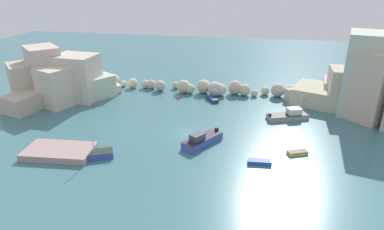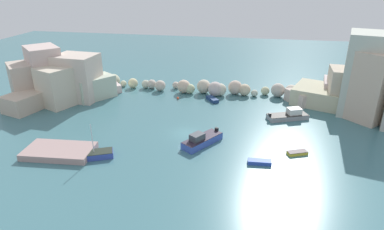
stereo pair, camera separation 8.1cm
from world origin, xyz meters
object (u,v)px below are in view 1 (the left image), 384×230
at_px(stone_dock, 59,151).
at_px(moored_boat_1, 289,115).
at_px(moored_boat_5, 202,140).
at_px(moored_boat_0, 94,155).
at_px(channel_buoy, 178,98).
at_px(moored_boat_2, 260,162).
at_px(moored_boat_3, 212,99).
at_px(moored_boat_4, 297,153).

bearing_deg(stone_dock, moored_boat_1, 29.94).
bearing_deg(moored_boat_5, moored_boat_0, -30.98).
bearing_deg(channel_buoy, moored_boat_0, -104.00).
bearing_deg(moored_boat_5, moored_boat_2, 98.66).
bearing_deg(moored_boat_1, moored_boat_5, -159.98).
xyz_separation_m(channel_buoy, moored_boat_3, (6.41, 0.47, 0.07)).
xyz_separation_m(stone_dock, moored_boat_5, (17.75, 6.15, 0.22)).
xyz_separation_m(moored_boat_2, moored_boat_4, (4.83, 3.32, -0.03)).
relative_size(moored_boat_2, moored_boat_3, 0.92).
height_order(moored_boat_0, moored_boat_1, moored_boat_0).
distance_m(moored_boat_2, moored_boat_5, 8.69).
distance_m(moored_boat_0, moored_boat_4, 26.21).
distance_m(channel_buoy, moored_boat_5, 18.11).
xyz_separation_m(stone_dock, moored_boat_0, (4.87, 0.03, 0.00)).
relative_size(moored_boat_0, moored_boat_5, 0.78).
bearing_deg(channel_buoy, moored_boat_5, -66.54).
xyz_separation_m(moored_boat_1, moored_boat_2, (-4.60, -14.92, -0.34)).
xyz_separation_m(channel_buoy, moored_boat_5, (7.21, -16.61, 0.41)).
bearing_deg(channel_buoy, moored_boat_4, -40.42).
distance_m(stone_dock, moored_boat_3, 28.75).
xyz_separation_m(moored_boat_3, moored_boat_4, (13.49, -17.42, -0.08)).
relative_size(moored_boat_1, moored_boat_5, 1.07).
bearing_deg(moored_boat_4, moored_boat_5, 155.71).
bearing_deg(moored_boat_1, moored_boat_2, -129.18).
distance_m(moored_boat_1, moored_boat_4, 11.61).
height_order(stone_dock, moored_boat_0, moored_boat_0).
relative_size(moored_boat_3, moored_boat_4, 1.14).
xyz_separation_m(moored_boat_0, moored_boat_2, (20.74, 2.45, -0.18)).
height_order(stone_dock, moored_boat_3, stone_dock).
bearing_deg(moored_boat_2, moored_boat_4, 30.92).
relative_size(moored_boat_0, moored_boat_2, 1.71).
height_order(moored_boat_3, moored_boat_5, moored_boat_5).
distance_m(stone_dock, moored_boat_5, 18.78).
bearing_deg(moored_boat_4, moored_boat_2, -168.23).
xyz_separation_m(stone_dock, moored_boat_4, (30.44, 5.80, -0.21)).
bearing_deg(stone_dock, moored_boat_2, 5.53).
height_order(channel_buoy, moored_boat_5, moored_boat_5).
xyz_separation_m(stone_dock, moored_boat_3, (16.95, 23.22, -0.13)).
bearing_deg(moored_boat_0, moored_boat_4, -11.58).
distance_m(moored_boat_2, moored_boat_4, 5.86).
bearing_deg(moored_boat_5, channel_buoy, -122.93).
bearing_deg(moored_boat_5, moored_boat_4, 122.05).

